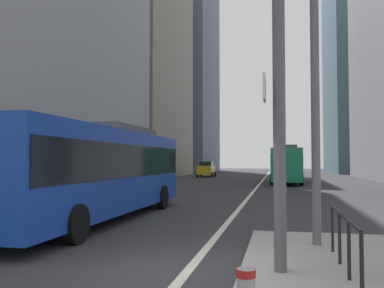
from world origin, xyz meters
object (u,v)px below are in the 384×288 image
(sedan_white_oncoming, at_px, (31,190))
(car_receding_near, at_px, (291,168))
(street_lamp_post, at_px, (314,24))
(traffic_signal_gantry, at_px, (157,52))
(city_bus_red_receding, at_px, (286,163))
(car_oncoming_mid, at_px, (206,169))
(car_receding_far, at_px, (293,167))
(city_bus_blue_oncoming, at_px, (99,168))

(sedan_white_oncoming, relative_size, car_receding_near, 1.05)
(car_receding_near, height_order, street_lamp_post, street_lamp_post)
(traffic_signal_gantry, relative_size, street_lamp_post, 0.84)
(street_lamp_post, bearing_deg, city_bus_red_receding, 90.37)
(traffic_signal_gantry, bearing_deg, city_bus_red_receding, 84.78)
(sedan_white_oncoming, distance_m, city_bus_red_receding, 27.20)
(sedan_white_oncoming, height_order, car_oncoming_mid, same)
(car_oncoming_mid, relative_size, car_receding_far, 0.95)
(sedan_white_oncoming, bearing_deg, car_oncoming_mid, 90.26)
(car_receding_far, distance_m, street_lamp_post, 57.09)
(car_receding_far, distance_m, traffic_signal_gantry, 59.70)
(car_oncoming_mid, distance_m, street_lamp_post, 43.14)
(city_bus_red_receding, xyz_separation_m, car_oncoming_mid, (-9.70, 12.68, -0.85))
(sedan_white_oncoming, height_order, city_bus_red_receding, city_bus_red_receding)
(sedan_white_oncoming, bearing_deg, traffic_signal_gantry, -42.86)
(car_oncoming_mid, bearing_deg, sedan_white_oncoming, -89.74)
(traffic_signal_gantry, bearing_deg, car_oncoming_mid, 98.74)
(city_bus_blue_oncoming, xyz_separation_m, city_bus_red_receding, (6.80, 25.65, -0.00))
(car_oncoming_mid, distance_m, traffic_signal_gantry, 44.94)
(car_receding_far, relative_size, street_lamp_post, 0.53)
(car_receding_near, bearing_deg, street_lamp_post, -90.96)
(sedan_white_oncoming, height_order, street_lamp_post, street_lamp_post)
(car_oncoming_mid, xyz_separation_m, car_receding_near, (10.80, 11.92, 0.00))
(car_receding_near, distance_m, street_lamp_post, 53.87)
(car_receding_near, bearing_deg, city_bus_red_receding, -92.54)
(city_bus_red_receding, height_order, car_oncoming_mid, city_bus_red_receding)
(city_bus_red_receding, xyz_separation_m, car_receding_near, (1.09, 24.60, -0.85))
(sedan_white_oncoming, height_order, traffic_signal_gantry, traffic_signal_gantry)
(city_bus_red_receding, relative_size, traffic_signal_gantry, 1.71)
(sedan_white_oncoming, height_order, car_receding_near, same)
(city_bus_blue_oncoming, distance_m, city_bus_red_receding, 26.53)
(car_receding_far, bearing_deg, city_bus_red_receding, -92.95)
(car_oncoming_mid, height_order, car_receding_near, same)
(sedan_white_oncoming, distance_m, street_lamp_post, 11.23)
(city_bus_blue_oncoming, xyz_separation_m, car_receding_near, (7.89, 50.25, -0.85))
(traffic_signal_gantry, xyz_separation_m, street_lamp_post, (3.08, 2.54, 1.14))
(city_bus_blue_oncoming, relative_size, sedan_white_oncoming, 2.76)
(city_bus_red_receding, xyz_separation_m, street_lamp_post, (0.19, -29.09, 3.45))
(city_bus_red_receding, relative_size, car_receding_near, 2.75)
(car_receding_near, xyz_separation_m, car_receding_far, (0.34, 3.23, 0.00))
(car_receding_near, bearing_deg, car_receding_far, 83.92)
(sedan_white_oncoming, distance_m, car_oncoming_mid, 38.15)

